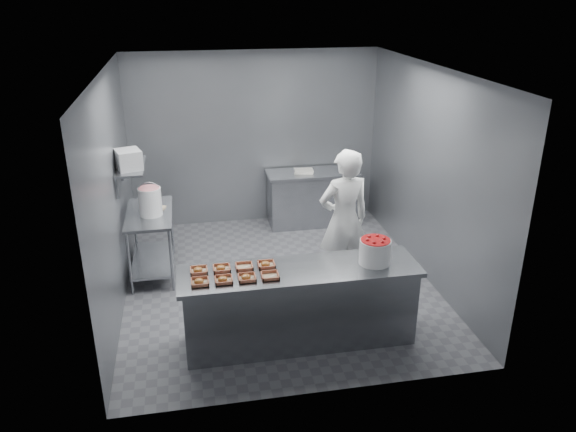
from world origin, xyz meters
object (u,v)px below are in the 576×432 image
at_px(tray_0, 200,282).
at_px(tray_2, 247,277).
at_px(tray_5, 221,268).
at_px(glaze_bucket, 150,201).
at_px(tray_3, 270,276).
at_px(tray_7, 266,264).
at_px(service_counter, 299,305).
at_px(tray_6, 244,267).
at_px(tray_4, 199,270).
at_px(prep_table, 151,233).
at_px(appliance, 129,159).
at_px(worker, 344,220).
at_px(tray_1, 223,280).
at_px(strawberry_tub, 375,251).
at_px(back_counter, 313,198).

distance_m(tray_0, tray_2, 0.48).
height_order(tray_5, glaze_bucket, glaze_bucket).
bearing_deg(tray_3, tray_7, 90.69).
bearing_deg(tray_2, glaze_bucket, 117.46).
distance_m(service_counter, tray_5, 0.96).
bearing_deg(tray_6, tray_4, -180.00).
distance_m(prep_table, appliance, 1.12).
relative_size(tray_6, appliance, 0.57).
relative_size(tray_4, worker, 0.10).
bearing_deg(tray_1, tray_6, 46.08).
bearing_deg(tray_5, tray_7, 0.00).
bearing_deg(tray_5, service_counter, -8.71).
height_order(tray_2, worker, worker).
distance_m(tray_3, worker, 1.70).
height_order(tray_4, tray_5, same).
bearing_deg(tray_1, tray_4, 133.57).
distance_m(tray_6, strawberry_tub, 1.42).
xyz_separation_m(tray_1, tray_3, (0.48, 0.00, -0.00)).
distance_m(prep_table, glaze_bucket, 0.52).
bearing_deg(tray_4, tray_1, -46.43).
xyz_separation_m(service_counter, tray_6, (-0.58, 0.13, 0.47)).
bearing_deg(worker, back_counter, -101.05).
height_order(strawberry_tub, appliance, appliance).
bearing_deg(tray_0, tray_7, 19.31).
bearing_deg(glaze_bucket, service_counter, -48.97).
bearing_deg(tray_2, appliance, 122.74).
distance_m(back_counter, appliance, 3.32).
xyz_separation_m(tray_7, appliance, (-1.48, 1.67, 0.76)).
xyz_separation_m(service_counter, tray_7, (-0.34, 0.13, 0.47)).
xyz_separation_m(service_counter, tray_5, (-0.82, 0.13, 0.47)).
height_order(service_counter, worker, worker).
relative_size(prep_table, back_counter, 0.80).
distance_m(tray_4, tray_7, 0.72).
bearing_deg(tray_7, back_counter, 68.29).
bearing_deg(tray_3, prep_table, 122.23).
height_order(prep_table, worker, worker).
height_order(tray_6, appliance, appliance).
height_order(tray_2, tray_7, same).
bearing_deg(strawberry_tub, prep_table, 141.54).
bearing_deg(tray_2, back_counter, 66.27).
relative_size(worker, strawberry_tub, 5.50).
relative_size(service_counter, back_counter, 1.73).
bearing_deg(appliance, tray_1, -80.09).
height_order(service_counter, tray_6, tray_6).
distance_m(service_counter, prep_table, 2.56).
bearing_deg(appliance, tray_2, -74.74).
bearing_deg(strawberry_tub, service_counter, 178.86).
xyz_separation_m(tray_2, tray_6, (0.00, 0.25, -0.00)).
bearing_deg(tray_1, prep_table, 111.70).
bearing_deg(tray_4, service_counter, -6.76).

